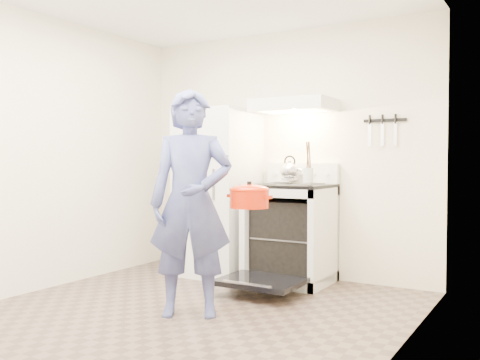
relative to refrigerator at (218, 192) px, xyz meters
name	(u,v)px	position (x,y,z in m)	size (l,w,h in m)	color
floor	(178,317)	(0.58, -1.45, -0.85)	(3.60, 3.60, 0.00)	brown
back_wall	(284,154)	(0.58, 0.35, 0.40)	(3.20, 0.02, 2.50)	beige
refrigerator	(218,192)	(0.00, 0.00, 0.00)	(0.70, 0.70, 1.70)	silver
stove_body	(290,235)	(0.81, 0.02, -0.39)	(0.76, 0.65, 0.92)	silver
cooktop	(290,186)	(0.81, 0.02, 0.09)	(0.76, 0.65, 0.03)	black
backsplash	(302,173)	(0.81, 0.31, 0.20)	(0.76, 0.07, 0.20)	silver
oven_door	(261,281)	(0.81, -0.57, -0.72)	(0.70, 0.54, 0.04)	black
oven_rack	(290,237)	(0.81, 0.02, -0.41)	(0.60, 0.52, 0.01)	slate
range_hood	(294,105)	(0.81, 0.10, 0.86)	(0.76, 0.50, 0.12)	silver
knife_strip	(385,120)	(1.63, 0.33, 0.70)	(0.40, 0.02, 0.03)	black
pizza_stone	(290,235)	(0.77, 0.10, -0.40)	(0.34, 0.34, 0.02)	#8B684F
tea_kettle	(290,170)	(0.74, 0.16, 0.24)	(0.23, 0.19, 0.28)	#BCBCC1
utensil_jar	(309,175)	(1.07, -0.13, 0.20)	(0.09, 0.09, 0.13)	silver
person	(191,203)	(0.63, -1.35, 0.01)	(0.62, 0.41, 1.71)	navy
dutch_oven	(249,199)	(1.02, -1.14, 0.04)	(0.37, 0.30, 0.24)	red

